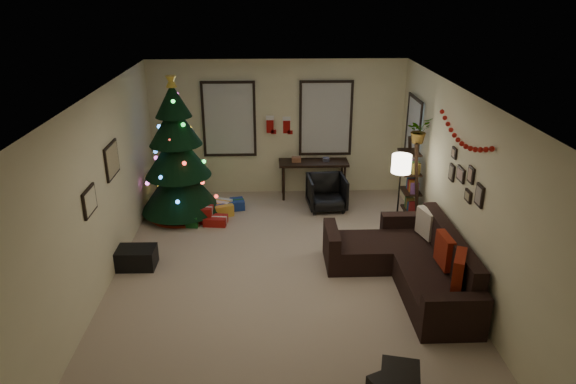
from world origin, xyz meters
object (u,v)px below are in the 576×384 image
Objects in this scene: desk_chair at (327,193)px; bookshelf at (412,185)px; christmas_tree at (177,159)px; sofa at (411,264)px; desk at (313,166)px.

bookshelf reaches higher than desk_chair.
christmas_tree is 1.04× the size of sofa.
christmas_tree is 1.95× the size of desk.
desk_chair is (-0.95, 2.64, 0.06)m from sofa.
christmas_tree is 4.03× the size of desk_chair.
sofa is 2.80m from desk_chair.
sofa reaches higher than desk.
christmas_tree reaches higher than desk.
christmas_tree is at bearing 146.44° from sofa.
christmas_tree reaches higher than sofa.
desk is at bearing 18.61° from christmas_tree.
desk is at bearing 137.69° from bookshelf.
christmas_tree is at bearing 171.67° from bookshelf.
desk reaches higher than desk_chair.
christmas_tree reaches higher than desk_chair.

